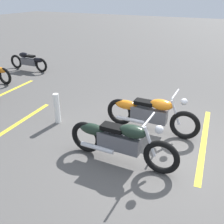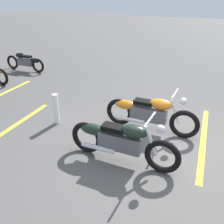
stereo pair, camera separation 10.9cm
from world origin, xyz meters
name	(u,v)px [view 1 (the left image)]	position (x,y,z in m)	size (l,w,h in m)	color
ground_plane	(163,151)	(0.00, 0.00, 0.00)	(60.00, 60.00, 0.00)	#514F4C
motorcycle_bright_foreground	(149,113)	(0.58, -0.69, 0.46)	(2.23, 0.62, 1.04)	black
motorcycle_dark_foreground	(118,140)	(0.69, 0.70, 0.46)	(2.23, 0.62, 1.04)	black
motorcycle_row_far_left	(29,61)	(6.67, -3.33, 0.39)	(1.91, 0.25, 0.72)	black
bollard_post	(57,109)	(2.73, -0.07, 0.38)	(0.14, 0.14, 0.77)	white
parking_stripe_near	(204,141)	(-0.70, -0.81, 0.00)	(3.20, 0.12, 0.01)	yellow
parking_stripe_mid	(8,129)	(3.57, 0.77, 0.00)	(3.20, 0.12, 0.01)	yellow
parking_stripe_far	(0,95)	(5.52, -0.71, 0.00)	(3.20, 0.12, 0.01)	yellow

